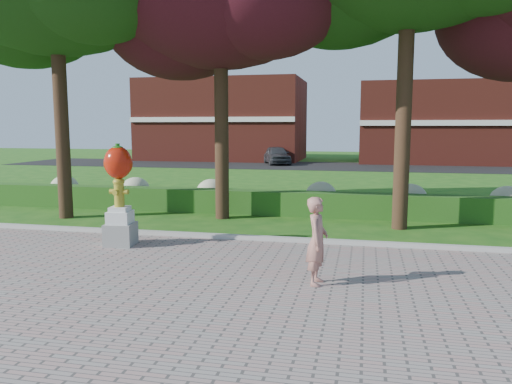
# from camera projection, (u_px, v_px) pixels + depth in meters

# --- Properties ---
(ground) EXTENTS (100.00, 100.00, 0.00)m
(ground) POSITION_uv_depth(u_px,v_px,m) (235.00, 276.00, 9.93)
(ground) COLOR #1C5415
(ground) RESTS_ON ground
(walkway) EXTENTS (40.00, 14.00, 0.04)m
(walkway) POSITION_uv_depth(u_px,v_px,m) (151.00, 370.00, 6.05)
(walkway) COLOR gray
(walkway) RESTS_ON ground
(curb) EXTENTS (40.00, 0.18, 0.15)m
(curb) POSITION_uv_depth(u_px,v_px,m) (265.00, 239.00, 12.83)
(curb) COLOR #ADADA5
(curb) RESTS_ON ground
(lawn_hedge) EXTENTS (24.00, 0.70, 0.80)m
(lawn_hedge) POSITION_uv_depth(u_px,v_px,m) (288.00, 203.00, 16.66)
(lawn_hedge) COLOR #1A4A15
(lawn_hedge) RESTS_ON ground
(hydrangea_row) EXTENTS (20.10, 1.10, 0.99)m
(hydrangea_row) POSITION_uv_depth(u_px,v_px,m) (309.00, 195.00, 17.48)
(hydrangea_row) COLOR beige
(hydrangea_row) RESTS_ON ground
(street) EXTENTS (50.00, 8.00, 0.02)m
(street) POSITION_uv_depth(u_px,v_px,m) (331.00, 166.00, 37.04)
(street) COLOR black
(street) RESTS_ON ground
(building_left) EXTENTS (14.00, 8.00, 7.00)m
(building_left) POSITION_uv_depth(u_px,v_px,m) (223.00, 120.00, 44.52)
(building_left) COLOR maroon
(building_left) RESTS_ON ground
(building_right) EXTENTS (12.00, 8.00, 6.40)m
(building_right) POSITION_uv_depth(u_px,v_px,m) (435.00, 123.00, 40.74)
(building_right) COLOR maroon
(building_right) RESTS_ON ground
(hydrant_sculpture) EXTENTS (0.76, 0.76, 2.50)m
(hydrant_sculpture) POSITION_uv_depth(u_px,v_px,m) (119.00, 192.00, 12.16)
(hydrant_sculpture) COLOR gray
(hydrant_sculpture) RESTS_ON walkway
(woman) EXTENTS (0.42, 0.62, 1.64)m
(woman) POSITION_uv_depth(u_px,v_px,m) (317.00, 241.00, 9.19)
(woman) COLOR #AE7163
(woman) RESTS_ON walkway
(parked_car) EXTENTS (3.03, 4.51, 1.43)m
(parked_car) POSITION_uv_depth(u_px,v_px,m) (277.00, 155.00, 38.85)
(parked_car) COLOR #3C3F43
(parked_car) RESTS_ON street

